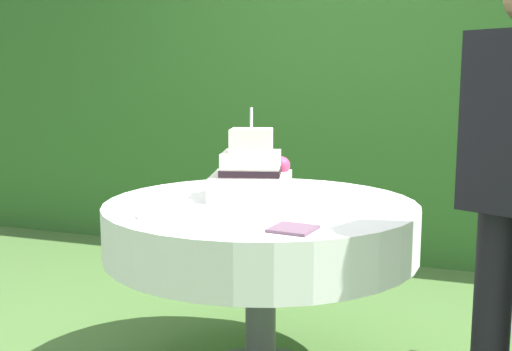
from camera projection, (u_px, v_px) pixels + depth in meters
foliage_hedge at (356, 78)px, 4.31m from camera, size 6.19×0.48×2.57m
cake_table at (261, 229)px, 2.43m from camera, size 1.26×1.26×0.77m
wedding_cake at (252, 172)px, 2.50m from camera, size 0.41×0.41×0.38m
serving_plate_near at (356, 202)px, 2.39m from camera, size 0.13×0.13×0.01m
serving_plate_far at (353, 192)px, 2.60m from camera, size 0.11×0.11×0.01m
serving_plate_left at (153, 215)px, 2.13m from camera, size 0.12×0.12×0.01m
napkin_stack at (293, 229)px, 1.94m from camera, size 0.15×0.15×0.01m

